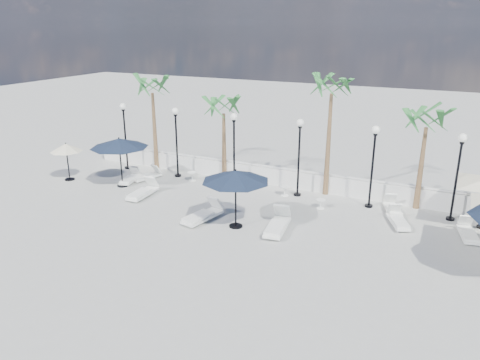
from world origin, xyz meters
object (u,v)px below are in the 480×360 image
at_px(parasol_navy_mid, 236,176).
at_px(lounger_0, 147,176).
at_px(parasol_navy_left, 119,143).
at_px(lounger_5, 277,225).
at_px(lounger_7, 393,208).
at_px(lounger_2, 143,192).
at_px(lounger_6, 468,233).
at_px(lounger_3, 203,215).
at_px(parasol_cream_small, 66,148).
at_px(lounger_1, 130,178).
at_px(lounger_4, 398,220).

bearing_deg(parasol_navy_mid, lounger_0, 153.87).
relative_size(parasol_navy_left, parasol_navy_mid, 1.05).
bearing_deg(lounger_5, lounger_7, 37.66).
relative_size(lounger_2, parasol_navy_mid, 0.73).
height_order(lounger_6, parasol_navy_left, parasol_navy_left).
relative_size(lounger_3, lounger_5, 0.99).
relative_size(lounger_3, lounger_7, 1.21).
relative_size(lounger_6, parasol_navy_left, 0.62).
xyz_separation_m(lounger_0, parasol_navy_mid, (7.12, -3.49, 2.02)).
bearing_deg(parasol_cream_small, lounger_6, 4.20).
height_order(lounger_0, lounger_3, lounger_3).
xyz_separation_m(lounger_1, lounger_2, (1.99, -1.53, 0.04)).
bearing_deg(parasol_cream_small, lounger_2, -4.23).
xyz_separation_m(lounger_5, lounger_6, (7.07, 2.71, -0.05)).
xyz_separation_m(lounger_3, lounger_5, (3.31, 0.38, 0.01)).
height_order(lounger_6, lounger_7, same).
bearing_deg(parasol_cream_small, lounger_4, 5.14).
bearing_deg(lounger_6, lounger_3, -174.94).
height_order(parasol_navy_mid, parasol_cream_small, parasol_navy_mid).
bearing_deg(lounger_3, lounger_5, 17.74).
bearing_deg(lounger_3, lounger_2, 174.32).
xyz_separation_m(lounger_0, lounger_4, (13.24, -0.35, 0.01)).
bearing_deg(parasol_navy_mid, parasol_navy_left, 164.91).
relative_size(lounger_4, lounger_7, 1.01).
relative_size(lounger_4, lounger_5, 0.82).
bearing_deg(lounger_4, parasol_cream_small, 161.36).
relative_size(lounger_4, lounger_6, 1.02).
bearing_deg(lounger_0, lounger_5, -2.58).
height_order(lounger_0, parasol_cream_small, parasol_cream_small).
bearing_deg(lounger_4, parasol_navy_mid, -176.56).
bearing_deg(lounger_6, parasol_navy_left, 171.99).
height_order(lounger_3, parasol_navy_left, parasol_navy_left).
height_order(lounger_0, lounger_1, lounger_1).
distance_m(lounger_2, lounger_4, 11.97).
bearing_deg(lounger_6, lounger_0, 166.94).
distance_m(lounger_6, parasol_cream_small, 19.82).
distance_m(parasol_navy_mid, parasol_cream_small, 11.03).
relative_size(lounger_6, parasol_cream_small, 0.88).
bearing_deg(parasol_cream_small, parasol_navy_left, 7.77).
bearing_deg(parasol_navy_left, lounger_3, -18.99).
xyz_separation_m(lounger_4, parasol_navy_mid, (-6.11, -3.15, 2.01)).
relative_size(lounger_2, lounger_7, 1.13).
bearing_deg(lounger_4, lounger_2, 165.43).
relative_size(lounger_1, parasol_navy_left, 0.61).
distance_m(parasol_navy_left, parasol_cream_small, 3.33).
xyz_separation_m(lounger_0, lounger_5, (8.86, -3.14, 0.06)).
height_order(lounger_6, parasol_cream_small, parasol_cream_small).
height_order(lounger_0, lounger_5, lounger_5).
bearing_deg(lounger_0, parasol_navy_mid, -9.17).
relative_size(lounger_0, lounger_7, 0.97).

